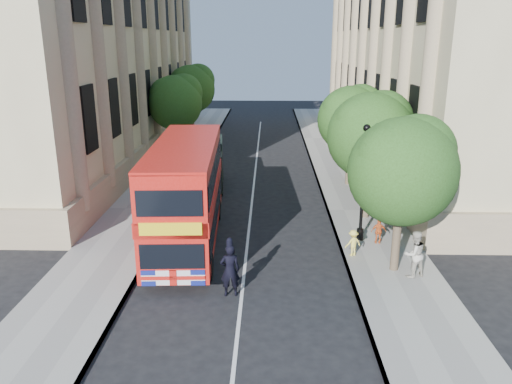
# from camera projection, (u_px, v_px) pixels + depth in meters

# --- Properties ---
(ground) EXTENTS (120.00, 120.00, 0.00)m
(ground) POSITION_uv_depth(u_px,v_px,m) (240.00, 310.00, 16.65)
(ground) COLOR black
(ground) RESTS_ON ground
(pavement_right) EXTENTS (3.50, 80.00, 0.12)m
(pavement_right) POSITION_uv_depth(u_px,v_px,m) (361.00, 211.00, 26.05)
(pavement_right) COLOR gray
(pavement_right) RESTS_ON ground
(pavement_left) EXTENTS (3.50, 80.00, 0.12)m
(pavement_left) POSITION_uv_depth(u_px,v_px,m) (142.00, 209.00, 26.34)
(pavement_left) COLOR gray
(pavement_left) RESTS_ON ground
(building_right) EXTENTS (12.00, 38.00, 18.00)m
(building_right) POSITION_uv_depth(u_px,v_px,m) (445.00, 35.00, 36.62)
(building_right) COLOR tan
(building_right) RESTS_ON ground
(building_left) EXTENTS (12.00, 38.00, 18.00)m
(building_left) POSITION_uv_depth(u_px,v_px,m) (73.00, 35.00, 37.31)
(building_left) COLOR tan
(building_left) RESTS_ON ground
(tree_right_near) EXTENTS (4.00, 4.00, 6.08)m
(tree_right_near) POSITION_uv_depth(u_px,v_px,m) (404.00, 166.00, 18.16)
(tree_right_near) COLOR #473828
(tree_right_near) RESTS_ON ground
(tree_right_mid) EXTENTS (4.20, 4.20, 6.37)m
(tree_right_mid) POSITION_uv_depth(u_px,v_px,m) (372.00, 131.00, 23.84)
(tree_right_mid) COLOR #473828
(tree_right_mid) RESTS_ON ground
(tree_right_far) EXTENTS (4.00, 4.00, 6.15)m
(tree_right_far) POSITION_uv_depth(u_px,v_px,m) (352.00, 116.00, 29.62)
(tree_right_far) COLOR #473828
(tree_right_far) RESTS_ON ground
(tree_left_far) EXTENTS (4.00, 4.00, 6.30)m
(tree_left_far) POSITION_uv_depth(u_px,v_px,m) (176.00, 100.00, 36.56)
(tree_left_far) COLOR #473828
(tree_left_far) RESTS_ON ground
(tree_left_back) EXTENTS (4.20, 4.20, 6.65)m
(tree_left_back) POSITION_uv_depth(u_px,v_px,m) (192.00, 86.00, 44.14)
(tree_left_back) COLOR #473828
(tree_left_back) RESTS_ON ground
(lamp_post) EXTENTS (0.32, 0.32, 5.16)m
(lamp_post) POSITION_uv_depth(u_px,v_px,m) (363.00, 188.00, 21.53)
(lamp_post) COLOR black
(lamp_post) RESTS_ON pavement_right
(double_decker_bus) EXTENTS (3.02, 9.69, 4.42)m
(double_decker_bus) POSITION_uv_depth(u_px,v_px,m) (186.00, 191.00, 21.32)
(double_decker_bus) COLOR red
(double_decker_bus) RESTS_ON ground
(box_van) EXTENTS (2.46, 5.16, 2.86)m
(box_van) POSITION_uv_depth(u_px,v_px,m) (205.00, 165.00, 30.01)
(box_van) COLOR black
(box_van) RESTS_ON ground
(police_constable) EXTENTS (0.76, 0.56, 1.92)m
(police_constable) POSITION_uv_depth(u_px,v_px,m) (230.00, 270.00, 17.33)
(police_constable) COLOR black
(police_constable) RESTS_ON ground
(woman_pedestrian) EXTENTS (1.07, 0.96, 1.81)m
(woman_pedestrian) POSITION_uv_depth(u_px,v_px,m) (414.00, 254.00, 18.49)
(woman_pedestrian) COLOR beige
(woman_pedestrian) RESTS_ON pavement_right
(child_a) EXTENTS (0.66, 0.30, 1.11)m
(child_a) POSITION_uv_depth(u_px,v_px,m) (379.00, 231.00, 21.64)
(child_a) COLOR orange
(child_a) RESTS_ON pavement_right
(child_b) EXTENTS (0.82, 0.65, 1.11)m
(child_b) POSITION_uv_depth(u_px,v_px,m) (353.00, 243.00, 20.42)
(child_b) COLOR #F5E253
(child_b) RESTS_ON pavement_right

